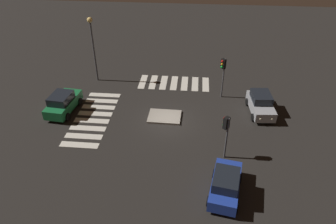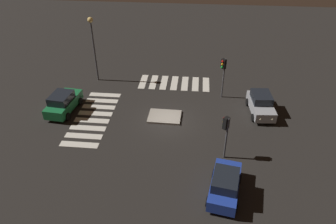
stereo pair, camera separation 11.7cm
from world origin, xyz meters
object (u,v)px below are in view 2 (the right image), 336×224
(traffic_island, at_px, (165,117))
(traffic_light_west, at_px, (226,128))
(car_green, at_px, (63,103))
(car_blue, at_px, (225,184))
(car_silver, at_px, (261,104))
(traffic_light_south, at_px, (223,69))
(street_lamp, at_px, (93,38))

(traffic_island, height_order, traffic_light_west, traffic_light_west)
(traffic_light_west, bearing_deg, car_green, 23.58)
(traffic_island, relative_size, car_blue, 0.67)
(car_silver, xyz_separation_m, traffic_light_west, (3.77, 6.58, 1.84))
(traffic_island, height_order, car_green, car_green)
(traffic_light_south, bearing_deg, car_blue, 44.84)
(traffic_island, xyz_separation_m, car_blue, (-4.98, 8.73, 0.82))
(car_blue, bearing_deg, car_green, 68.69)
(car_blue, distance_m, car_green, 17.01)
(car_green, height_order, traffic_light_west, traffic_light_west)
(car_blue, height_order, traffic_light_south, traffic_light_south)
(car_blue, relative_size, car_green, 0.98)
(traffic_light_west, relative_size, street_lamp, 0.52)
(street_lamp, bearing_deg, car_silver, 163.76)
(car_green, xyz_separation_m, traffic_light_south, (-14.80, -3.98, 2.24))
(car_blue, xyz_separation_m, car_silver, (-3.84, -10.44, 0.02))
(traffic_light_west, distance_m, traffic_light_south, 9.02)
(street_lamp, bearing_deg, car_green, 78.01)
(car_silver, height_order, street_lamp, street_lamp)
(car_silver, bearing_deg, traffic_island, -83.52)
(car_green, xyz_separation_m, street_lamp, (-1.38, -6.50, 3.90))
(car_green, distance_m, traffic_light_south, 15.49)
(traffic_island, distance_m, traffic_light_south, 7.38)
(car_blue, bearing_deg, traffic_island, 39.85)
(car_blue, height_order, car_green, car_green)
(street_lamp, bearing_deg, traffic_island, 140.79)
(traffic_island, xyz_separation_m, car_green, (9.53, -0.15, 0.86))
(car_silver, relative_size, car_green, 0.98)
(traffic_light_south, bearing_deg, car_green, -28.80)
(traffic_light_south, xyz_separation_m, street_lamp, (13.42, -2.52, 1.66))
(car_blue, distance_m, car_silver, 11.12)
(street_lamp, bearing_deg, traffic_light_south, 169.38)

